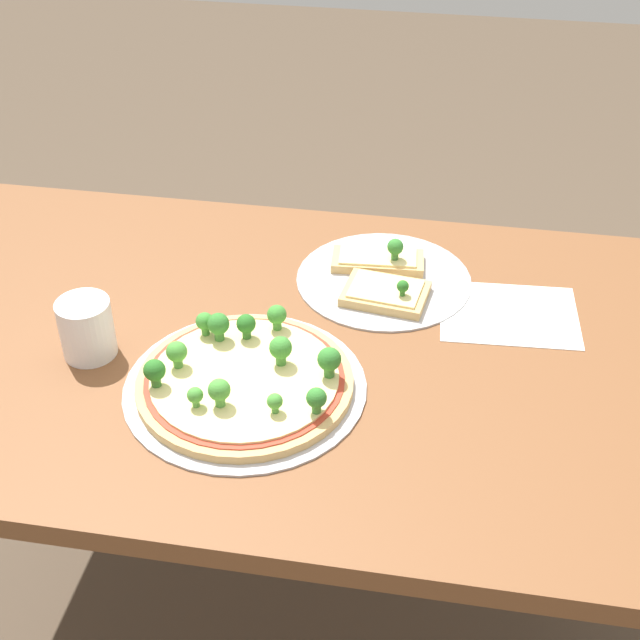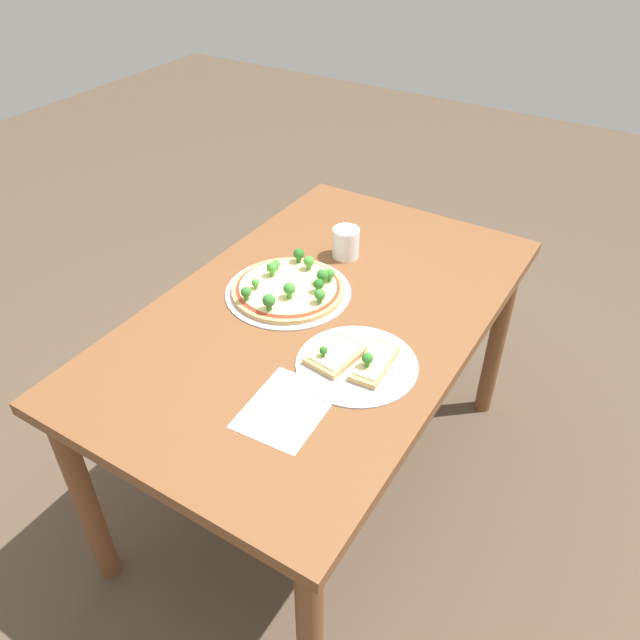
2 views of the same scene
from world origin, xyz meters
name	(u,v)px [view 1 (image 1 of 2)]	position (x,y,z in m)	size (l,w,h in m)	color
ground_plane	(288,616)	(0.00, 0.00, 0.00)	(8.00, 8.00, 0.00)	brown
dining_table	(279,383)	(0.00, 0.00, 0.64)	(1.38, 0.84, 0.73)	brown
pizza_tray_whole	(245,379)	(0.02, 0.12, 0.75)	(0.36, 0.36, 0.07)	#B7B7BC
pizza_tray_slice	(383,278)	(-0.15, -0.19, 0.74)	(0.31, 0.31, 0.06)	#B7B7BC
drinking_cup	(87,328)	(0.28, 0.08, 0.78)	(0.08, 0.08, 0.10)	white
paper_menu	(509,314)	(-0.36, -0.13, 0.73)	(0.23, 0.17, 0.00)	white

